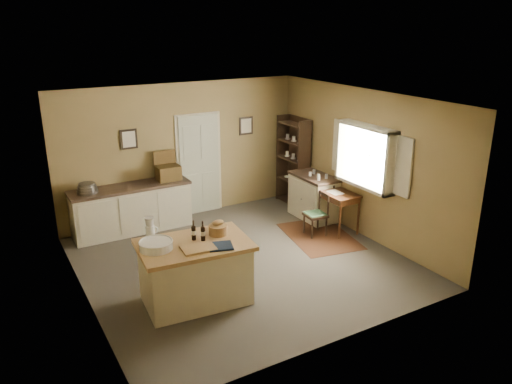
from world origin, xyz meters
TOP-DOWN VIEW (x-y plane):
  - ground at (0.00, 0.00)m, footprint 5.00×5.00m
  - wall_back at (0.00, 2.50)m, footprint 5.00×0.10m
  - wall_front at (0.00, -2.50)m, footprint 5.00×0.10m
  - wall_left at (-2.50, 0.00)m, footprint 0.10×5.00m
  - wall_right at (2.50, 0.00)m, footprint 0.10×5.00m
  - ceiling at (0.00, 0.00)m, footprint 5.00×5.00m
  - door at (0.35, 2.47)m, footprint 0.97×0.06m
  - framed_prints at (0.20, 2.48)m, footprint 2.82×0.02m
  - window at (2.42, -0.20)m, footprint 0.25×1.99m
  - work_island at (-1.16, -0.73)m, footprint 1.61×1.13m
  - sideboard at (-1.17, 2.20)m, footprint 2.23×0.63m
  - rug at (1.75, 0.20)m, footprint 1.38×1.78m
  - writing_desk at (2.20, 0.30)m, footprint 0.52×0.85m
  - desk_chair at (1.71, 0.30)m, footprint 0.41×0.41m
  - right_cabinet at (2.20, 1.03)m, footprint 0.59×1.06m
  - shelving_unit at (2.35, 1.95)m, footprint 0.32×0.86m

SIDE VIEW (x-z plane):
  - ground at x=0.00m, z-range 0.00..0.00m
  - rug at x=1.75m, z-range 0.00..0.01m
  - desk_chair at x=1.71m, z-range 0.00..0.80m
  - right_cabinet at x=2.20m, z-range -0.04..0.95m
  - sideboard at x=-1.17m, z-range -0.11..1.07m
  - work_island at x=-1.16m, z-range -0.12..1.08m
  - writing_desk at x=2.20m, z-range 0.26..1.07m
  - shelving_unit at x=2.35m, z-range 0.00..1.90m
  - door at x=0.35m, z-range 0.00..2.11m
  - wall_back at x=0.00m, z-range 0.00..2.70m
  - wall_front at x=0.00m, z-range 0.00..2.70m
  - wall_left at x=-2.50m, z-range 0.00..2.70m
  - wall_right at x=2.50m, z-range 0.00..2.70m
  - window at x=2.42m, z-range 0.99..2.11m
  - framed_prints at x=0.20m, z-range 1.53..1.91m
  - ceiling at x=0.00m, z-range 2.70..2.70m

